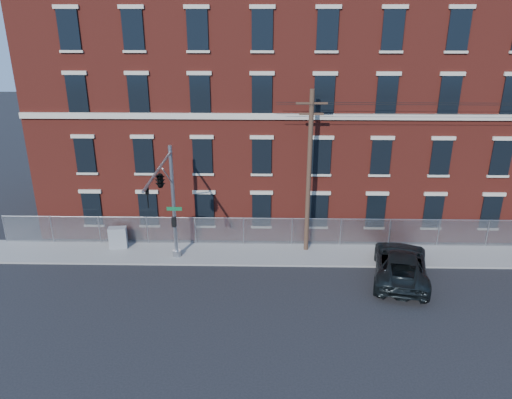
{
  "coord_description": "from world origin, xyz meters",
  "views": [
    {
      "loc": [
        -0.57,
        -22.07,
        14.18
      ],
      "look_at": [
        -1.12,
        4.0,
        4.08
      ],
      "focal_mm": 34.19,
      "sensor_mm": 36.0,
      "label": 1
    }
  ],
  "objects": [
    {
      "name": "ground",
      "position": [
        0.0,
        0.0,
        0.0
      ],
      "size": [
        140.0,
        140.0,
        0.0
      ],
      "primitive_type": "plane",
      "color": "black",
      "rests_on": "ground"
    },
    {
      "name": "sidewalk",
      "position": [
        12.0,
        5.0,
        0.06
      ],
      "size": [
        65.0,
        3.0,
        0.12
      ],
      "primitive_type": "cube",
      "color": "gray",
      "rests_on": "ground"
    },
    {
      "name": "mill_building",
      "position": [
        12.0,
        13.93,
        8.15
      ],
      "size": [
        55.3,
        14.32,
        16.3
      ],
      "color": "maroon",
      "rests_on": "ground"
    },
    {
      "name": "chain_link_fence",
      "position": [
        12.0,
        6.3,
        1.06
      ],
      "size": [
        59.06,
        0.06,
        1.85
      ],
      "color": "#A5A8AD",
      "rests_on": "ground"
    },
    {
      "name": "traffic_signal_mast",
      "position": [
        -6.0,
        2.18,
        5.39
      ],
      "size": [
        0.9,
        6.75,
        7.0
      ],
      "color": "#9EA0A5",
      "rests_on": "ground"
    },
    {
      "name": "utility_pole_near",
      "position": [
        2.0,
        5.6,
        5.34
      ],
      "size": [
        1.8,
        0.28,
        10.0
      ],
      "color": "#4C3326",
      "rests_on": "ground"
    },
    {
      "name": "pickup_truck",
      "position": [
        7.08,
        2.35,
        0.86
      ],
      "size": [
        4.11,
        6.66,
        1.72
      ],
      "primitive_type": "imported",
      "rotation": [
        0.0,
        0.0,
        2.93
      ],
      "color": "black",
      "rests_on": "ground"
    },
    {
      "name": "utility_cabinet",
      "position": [
        -9.9,
        5.59,
        0.81
      ],
      "size": [
        1.16,
        0.69,
        1.38
      ],
      "primitive_type": "cube",
      "rotation": [
        0.0,
        0.0,
        0.13
      ],
      "color": "gray",
      "rests_on": "sidewalk"
    }
  ]
}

